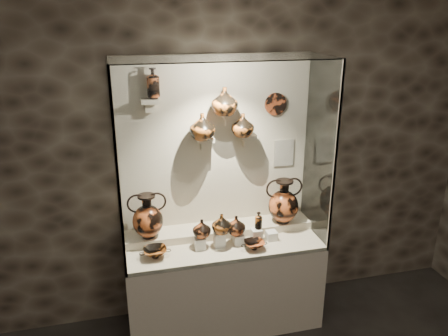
# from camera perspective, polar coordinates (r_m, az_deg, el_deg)

# --- Properties ---
(wall_back) EXTENTS (5.00, 0.02, 3.20)m
(wall_back) POSITION_cam_1_polar(r_m,az_deg,el_deg) (3.83, -1.20, 2.71)
(wall_back) COLOR black
(wall_back) RESTS_ON ground
(plinth) EXTENTS (1.70, 0.60, 0.80)m
(plinth) POSITION_cam_1_polar(r_m,az_deg,el_deg) (4.08, -0.04, -14.98)
(plinth) COLOR beige
(plinth) RESTS_ON floor
(front_tier) EXTENTS (1.68, 0.58, 0.03)m
(front_tier) POSITION_cam_1_polar(r_m,az_deg,el_deg) (3.86, -0.05, -9.90)
(front_tier) COLOR beige
(front_tier) RESTS_ON plinth
(rear_tier) EXTENTS (1.70, 0.25, 0.10)m
(rear_tier) POSITION_cam_1_polar(r_m,az_deg,el_deg) (3.99, -0.66, -8.26)
(rear_tier) COLOR beige
(rear_tier) RESTS_ON plinth
(back_panel) EXTENTS (1.70, 0.03, 1.60)m
(back_panel) POSITION_cam_1_polar(r_m,az_deg,el_deg) (3.83, -1.18, 2.69)
(back_panel) COLOR beige
(back_panel) RESTS_ON plinth
(glass_front) EXTENTS (1.70, 0.01, 1.60)m
(glass_front) POSITION_cam_1_polar(r_m,az_deg,el_deg) (3.26, 1.20, -0.33)
(glass_front) COLOR white
(glass_front) RESTS_ON plinth
(glass_left) EXTENTS (0.01, 0.60, 1.60)m
(glass_left) POSITION_cam_1_polar(r_m,az_deg,el_deg) (3.44, -13.85, 0.15)
(glass_left) COLOR white
(glass_left) RESTS_ON plinth
(glass_right) EXTENTS (0.01, 0.60, 1.60)m
(glass_right) POSITION_cam_1_polar(r_m,az_deg,el_deg) (3.82, 12.38, 2.18)
(glass_right) COLOR white
(glass_right) RESTS_ON plinth
(glass_top) EXTENTS (1.70, 0.60, 0.01)m
(glass_top) POSITION_cam_1_polar(r_m,az_deg,el_deg) (3.37, -0.05, 14.20)
(glass_top) COLOR white
(glass_top) RESTS_ON back_panel
(frame_post_left) EXTENTS (0.02, 0.02, 1.60)m
(frame_post_left) POSITION_cam_1_polar(r_m,az_deg,el_deg) (3.17, -13.66, -1.53)
(frame_post_left) COLOR gray
(frame_post_left) RESTS_ON plinth
(frame_post_right) EXTENTS (0.02, 0.02, 1.60)m
(frame_post_right) POSITION_cam_1_polar(r_m,az_deg,el_deg) (3.57, 14.30, 0.81)
(frame_post_right) COLOR gray
(frame_post_right) RESTS_ON plinth
(pedestal_a) EXTENTS (0.09, 0.09, 0.10)m
(pedestal_a) POSITION_cam_1_polar(r_m,az_deg,el_deg) (3.74, -3.18, -9.78)
(pedestal_a) COLOR silver
(pedestal_a) RESTS_ON front_tier
(pedestal_b) EXTENTS (0.09, 0.09, 0.13)m
(pedestal_b) POSITION_cam_1_polar(r_m,az_deg,el_deg) (3.76, -0.61, -9.29)
(pedestal_b) COLOR silver
(pedestal_b) RESTS_ON front_tier
(pedestal_c) EXTENTS (0.09, 0.09, 0.09)m
(pedestal_c) POSITION_cam_1_polar(r_m,az_deg,el_deg) (3.81, 1.91, -9.25)
(pedestal_c) COLOR silver
(pedestal_c) RESTS_ON front_tier
(pedestal_d) EXTENTS (0.09, 0.09, 0.12)m
(pedestal_d) POSITION_cam_1_polar(r_m,az_deg,el_deg) (3.85, 4.24, -8.76)
(pedestal_d) COLOR silver
(pedestal_d) RESTS_ON front_tier
(pedestal_e) EXTENTS (0.09, 0.09, 0.08)m
(pedestal_e) POSITION_cam_1_polar(r_m,az_deg,el_deg) (3.90, 6.21, -8.76)
(pedestal_e) COLOR silver
(pedestal_e) RESTS_ON front_tier
(bracket_ul) EXTENTS (0.14, 0.12, 0.04)m
(bracket_ul) POSITION_cam_1_polar(r_m,az_deg,el_deg) (3.57, -9.70, 8.62)
(bracket_ul) COLOR beige
(bracket_ul) RESTS_ON back_panel
(bracket_ca) EXTENTS (0.14, 0.12, 0.04)m
(bracket_ca) POSITION_cam_1_polar(r_m,az_deg,el_deg) (3.71, -2.44, 3.73)
(bracket_ca) COLOR beige
(bracket_ca) RESTS_ON back_panel
(bracket_cb) EXTENTS (0.10, 0.12, 0.04)m
(bracket_cb) POSITION_cam_1_polar(r_m,az_deg,el_deg) (3.70, 0.56, 6.91)
(bracket_cb) COLOR beige
(bracket_cb) RESTS_ON back_panel
(bracket_cc) EXTENTS (0.14, 0.12, 0.04)m
(bracket_cc) POSITION_cam_1_polar(r_m,az_deg,el_deg) (3.80, 3.19, 4.10)
(bracket_cc) COLOR beige
(bracket_cc) RESTS_ON back_panel
(amphora_left) EXTENTS (0.37, 0.37, 0.39)m
(amphora_left) POSITION_cam_1_polar(r_m,az_deg,el_deg) (3.76, -9.96, -6.19)
(amphora_left) COLOR #B34E22
(amphora_left) RESTS_ON rear_tier
(amphora_right) EXTENTS (0.43, 0.43, 0.41)m
(amphora_right) POSITION_cam_1_polar(r_m,az_deg,el_deg) (4.00, 7.78, -4.31)
(amphora_right) COLOR #B34E22
(amphora_right) RESTS_ON rear_tier
(jug_a) EXTENTS (0.20, 0.20, 0.16)m
(jug_a) POSITION_cam_1_polar(r_m,az_deg,el_deg) (3.69, -2.93, -7.87)
(jug_a) COLOR #B34E22
(jug_a) RESTS_ON pedestal_a
(jug_b) EXTENTS (0.20, 0.20, 0.17)m
(jug_b) POSITION_cam_1_polar(r_m,az_deg,el_deg) (3.68, -0.32, -7.30)
(jug_b) COLOR #9D4F1B
(jug_b) RESTS_ON pedestal_b
(jug_c) EXTENTS (0.21, 0.21, 0.17)m
(jug_c) POSITION_cam_1_polar(r_m,az_deg,el_deg) (3.75, 1.58, -7.48)
(jug_c) COLOR #B34E22
(jug_c) RESTS_ON pedestal_c
(lekythos_small) EXTENTS (0.10, 0.10, 0.17)m
(lekythos_small) POSITION_cam_1_polar(r_m,az_deg,el_deg) (3.79, 4.52, -6.71)
(lekythos_small) COLOR #9D4F1B
(lekythos_small) RESTS_ON pedestal_d
(kylix_left) EXTENTS (0.27, 0.23, 0.10)m
(kylix_left) POSITION_cam_1_polar(r_m,az_deg,el_deg) (3.66, -8.98, -10.76)
(kylix_left) COLOR #9D4F1B
(kylix_left) RESTS_ON front_tier
(kylix_right) EXTENTS (0.22, 0.19, 0.09)m
(kylix_right) POSITION_cam_1_polar(r_m,az_deg,el_deg) (3.74, 3.96, -9.91)
(kylix_right) COLOR #B34E22
(kylix_right) RESTS_ON front_tier
(lekythos_tall) EXTENTS (0.14, 0.14, 0.28)m
(lekythos_tall) POSITION_cam_1_polar(r_m,az_deg,el_deg) (3.54, -9.25, 11.11)
(lekythos_tall) COLOR #B34E22
(lekythos_tall) RESTS_ON bracket_ul
(ovoid_vase_a) EXTENTS (0.26, 0.26, 0.22)m
(ovoid_vase_a) POSITION_cam_1_polar(r_m,az_deg,el_deg) (3.61, -2.86, 5.42)
(ovoid_vase_a) COLOR #9D4F1B
(ovoid_vase_a) RESTS_ON bracket_ca
(ovoid_vase_b) EXTENTS (0.27, 0.27, 0.23)m
(ovoid_vase_b) POSITION_cam_1_polar(r_m,az_deg,el_deg) (3.61, 0.07, 8.72)
(ovoid_vase_b) COLOR #9D4F1B
(ovoid_vase_b) RESTS_ON bracket_cb
(ovoid_vase_c) EXTENTS (0.22, 0.22, 0.20)m
(ovoid_vase_c) POSITION_cam_1_polar(r_m,az_deg,el_deg) (3.71, 2.46, 5.62)
(ovoid_vase_c) COLOR #9D4F1B
(ovoid_vase_c) RESTS_ON bracket_cc
(wall_plate) EXTENTS (0.20, 0.02, 0.20)m
(wall_plate) POSITION_cam_1_polar(r_m,az_deg,el_deg) (3.87, 6.76, 8.30)
(wall_plate) COLOR #AA4521
(wall_plate) RESTS_ON back_panel
(info_placard) EXTENTS (0.19, 0.01, 0.25)m
(info_placard) POSITION_cam_1_polar(r_m,az_deg,el_deg) (4.02, 7.82, 1.98)
(info_placard) COLOR beige
(info_placard) RESTS_ON back_panel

